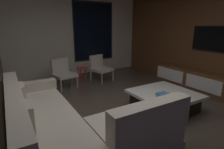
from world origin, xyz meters
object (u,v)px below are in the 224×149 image
accent_chair_by_curtain (63,72)px  side_stool (82,70)px  media_console (210,84)px  mounted_tv (213,39)px  book_stack_on_coffee_table (164,95)px  coffee_table (164,100)px  sectional_couch (66,125)px  accent_chair_near_window (100,67)px

accent_chair_by_curtain → side_stool: accent_chair_by_curtain is taller
media_console → mounted_tv: mounted_tv is taller
book_stack_on_coffee_table → accent_chair_by_curtain: 2.83m
coffee_table → book_stack_on_coffee_table: size_ratio=4.33×
coffee_table → sectional_couch: bearing=-177.7°
book_stack_on_coffee_table → mounted_tv: mounted_tv is taller
accent_chair_by_curtain → side_stool: size_ratio=1.70×
accent_chair_near_window → mounted_tv: (1.98, -2.26, 0.92)m
book_stack_on_coffee_table → mounted_tv: (1.96, 0.36, 0.96)m
accent_chair_near_window → media_console: 3.05m
side_stool → media_console: (2.37, -2.51, -0.12)m
media_console → side_stool: bearing=133.4°
accent_chair_by_curtain → accent_chair_near_window: bearing=2.6°
accent_chair_by_curtain → mounted_tv: bearing=-35.1°
coffee_table → accent_chair_near_window: bearing=94.4°
sectional_couch → accent_chair_by_curtain: sectional_couch is taller
sectional_couch → book_stack_on_coffee_table: bearing=-1.8°
coffee_table → side_stool: side_stool is taller
coffee_table → media_console: size_ratio=0.37×
media_console → mounted_tv: size_ratio=2.92×
coffee_table → accent_chair_near_window: 2.50m
accent_chair_near_window → coffee_table: bearing=-85.6°
accent_chair_near_window → side_stool: 0.58m
sectional_couch → mounted_tv: bearing=4.6°
coffee_table → accent_chair_near_window: size_ratio=1.49×
coffee_table → book_stack_on_coffee_table: 0.30m
accent_chair_near_window → accent_chair_by_curtain: 1.17m
sectional_couch → accent_chair_by_curtain: (0.68, 2.51, 0.14)m
sectional_couch → accent_chair_near_window: 3.16m
book_stack_on_coffee_table → accent_chair_near_window: 2.62m
accent_chair_near_window → mounted_tv: bearing=-48.8°
sectional_couch → media_console: sectional_couch is taller
sectional_couch → book_stack_on_coffee_table: 1.87m
side_stool → accent_chair_near_window: bearing=-5.2°
sectional_couch → accent_chair_by_curtain: bearing=74.7°
book_stack_on_coffee_table → accent_chair_near_window: size_ratio=0.34×
book_stack_on_coffee_table → sectional_couch: bearing=178.2°
mounted_tv → accent_chair_by_curtain: bearing=144.9°
sectional_couch → book_stack_on_coffee_table: size_ratio=9.33×
sectional_couch → side_stool: bearing=64.0°
accent_chair_by_curtain → mounted_tv: 3.95m
accent_chair_by_curtain → media_console: bearing=-39.1°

